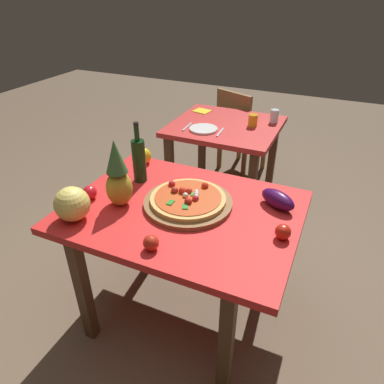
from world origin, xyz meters
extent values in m
plane|color=brown|center=(0.00, 0.00, 0.00)|extent=(10.00, 10.00, 0.00)
cube|color=#4F331F|center=(-0.40, -0.40, 0.35)|extent=(0.06, 0.06, 0.70)
cube|color=#4F331F|center=(0.40, -0.40, 0.35)|extent=(0.06, 0.06, 0.70)
cube|color=#4F331F|center=(-0.40, 0.40, 0.35)|extent=(0.06, 0.06, 0.70)
cube|color=#4F331F|center=(0.40, 0.40, 0.35)|extent=(0.06, 0.06, 0.70)
cube|color=red|center=(0.00, 0.00, 0.72)|extent=(1.18, 0.89, 0.04)
cube|color=#4F331F|center=(-0.55, 0.90, 0.35)|extent=(0.06, 0.06, 0.70)
cube|color=#4F331F|center=(0.14, 0.90, 0.35)|extent=(0.06, 0.06, 0.70)
cube|color=#4F331F|center=(-0.55, 1.59, 0.35)|extent=(0.06, 0.06, 0.70)
cube|color=#4F331F|center=(0.14, 1.59, 0.35)|extent=(0.06, 0.06, 0.70)
cube|color=red|center=(-0.20, 1.24, 0.72)|extent=(0.85, 0.79, 0.04)
cube|color=brown|center=(-0.02, 2.03, 0.21)|extent=(0.04, 0.04, 0.41)
cube|color=brown|center=(-0.33, 2.16, 0.21)|extent=(0.04, 0.04, 0.41)
cube|color=brown|center=(-0.15, 1.73, 0.21)|extent=(0.04, 0.04, 0.41)
cube|color=brown|center=(-0.46, 1.85, 0.21)|extent=(0.04, 0.04, 0.41)
cube|color=brown|center=(-0.24, 1.94, 0.43)|extent=(0.52, 0.52, 0.04)
cube|color=brown|center=(-0.31, 1.77, 0.65)|extent=(0.39, 0.19, 0.40)
cylinder|color=brown|center=(0.01, 0.04, 0.75)|extent=(0.46, 0.46, 0.02)
cylinder|color=tan|center=(0.01, 0.04, 0.77)|extent=(0.39, 0.39, 0.02)
cylinder|color=#C04318|center=(0.01, 0.04, 0.79)|extent=(0.35, 0.35, 0.00)
sphere|color=red|center=(-0.03, 0.07, 0.80)|extent=(0.04, 0.04, 0.04)
sphere|color=red|center=(-0.07, 0.06, 0.80)|extent=(0.04, 0.04, 0.04)
sphere|color=red|center=(0.00, 0.08, 0.80)|extent=(0.03, 0.03, 0.03)
sphere|color=red|center=(0.06, 0.17, 0.80)|extent=(0.04, 0.04, 0.04)
sphere|color=red|center=(-0.12, 0.11, 0.80)|extent=(0.04, 0.04, 0.04)
sphere|color=red|center=(0.06, 0.03, 0.80)|extent=(0.03, 0.03, 0.03)
sphere|color=red|center=(0.04, -0.01, 0.80)|extent=(0.04, 0.04, 0.04)
cube|color=#27822C|center=(0.04, -0.05, 0.79)|extent=(0.04, 0.05, 0.00)
cube|color=#2A832A|center=(0.04, 0.07, 0.79)|extent=(0.05, 0.04, 0.00)
cube|color=#318424|center=(-0.03, 0.07, 0.79)|extent=(0.04, 0.05, 0.00)
cube|color=#217E21|center=(-0.04, -0.05, 0.79)|extent=(0.03, 0.04, 0.00)
cube|color=#288023|center=(-0.08, 0.06, 0.79)|extent=(0.04, 0.05, 0.00)
sphere|color=white|center=(0.04, 0.09, 0.80)|extent=(0.02, 0.02, 0.02)
sphere|color=white|center=(0.05, 0.07, 0.80)|extent=(0.03, 0.03, 0.03)
sphere|color=white|center=(0.00, 0.03, 0.80)|extent=(0.03, 0.03, 0.03)
sphere|color=white|center=(0.06, 0.05, 0.80)|extent=(0.03, 0.03, 0.03)
cylinder|color=black|center=(-0.35, 0.17, 0.86)|extent=(0.08, 0.08, 0.25)
cylinder|color=black|center=(-0.35, 0.17, 1.03)|extent=(0.03, 0.03, 0.09)
cylinder|color=black|center=(-0.35, 0.17, 1.09)|extent=(0.03, 0.03, 0.02)
ellipsoid|color=#B0922C|center=(-0.31, -0.09, 0.83)|extent=(0.14, 0.14, 0.19)
cone|color=#34622F|center=(-0.31, -0.09, 1.01)|extent=(0.11, 0.11, 0.17)
sphere|color=#E7CF61|center=(-0.45, -0.30, 0.82)|extent=(0.17, 0.17, 0.17)
ellipsoid|color=yellow|center=(-0.45, 0.37, 0.79)|extent=(0.10, 0.10, 0.11)
ellipsoid|color=#3D0C43|center=(0.44, 0.21, 0.78)|extent=(0.22, 0.17, 0.09)
sphere|color=red|center=(0.01, -0.34, 0.77)|extent=(0.07, 0.07, 0.07)
sphere|color=red|center=(-0.49, -0.12, 0.78)|extent=(0.08, 0.08, 0.08)
sphere|color=red|center=(0.52, -0.03, 0.77)|extent=(0.07, 0.07, 0.07)
cylinder|color=orange|center=(0.01, 1.29, 0.79)|extent=(0.07, 0.07, 0.09)
cylinder|color=silver|center=(0.14, 1.45, 0.79)|extent=(0.07, 0.07, 0.11)
cylinder|color=white|center=(-0.32, 1.05, 0.75)|extent=(0.22, 0.22, 0.02)
cube|color=silver|center=(-0.46, 1.05, 0.74)|extent=(0.02, 0.18, 0.01)
cube|color=silver|center=(-0.18, 1.05, 0.74)|extent=(0.03, 0.18, 0.01)
cube|color=yellow|center=(-0.50, 1.46, 0.74)|extent=(0.16, 0.15, 0.01)
camera|label=1|loc=(0.65, -1.34, 1.75)|focal=32.72mm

